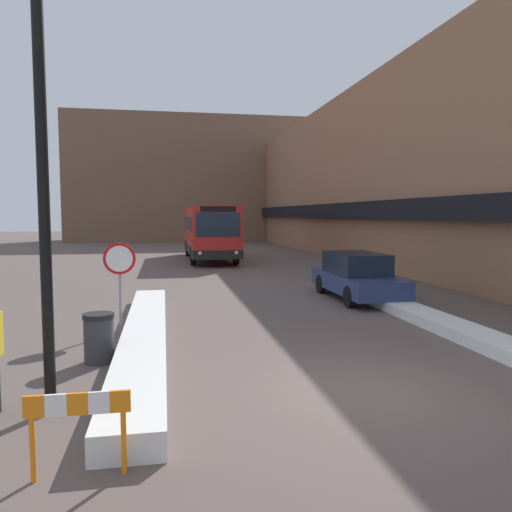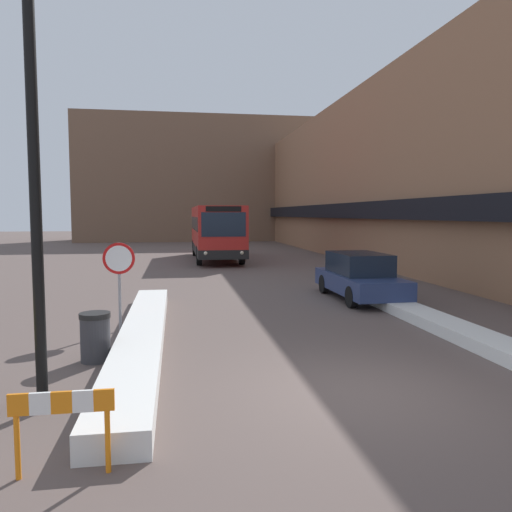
{
  "view_description": "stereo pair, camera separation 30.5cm",
  "coord_description": "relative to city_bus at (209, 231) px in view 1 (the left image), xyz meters",
  "views": [
    {
      "loc": [
        -3.15,
        -7.3,
        2.84
      ],
      "look_at": [
        -0.71,
        5.92,
        1.71
      ],
      "focal_mm": 35.0,
      "sensor_mm": 36.0,
      "label": 1
    },
    {
      "loc": [
        -2.85,
        -7.35,
        2.84
      ],
      "look_at": [
        -0.71,
        5.92,
        1.71
      ],
      "focal_mm": 35.0,
      "sensor_mm": 36.0,
      "label": 2
    }
  ],
  "objects": [
    {
      "name": "street_lamp",
      "position": [
        -4.17,
        -23.57,
        2.74
      ],
      "size": [
        1.46,
        0.36,
        7.45
      ],
      "color": "black",
      "rests_on": "ground_plane"
    },
    {
      "name": "trash_bin",
      "position": [
        -4.04,
        -21.21,
        -1.31
      ],
      "size": [
        0.59,
        0.59,
        0.95
      ],
      "color": "#38383D",
      "rests_on": "ground_plane"
    },
    {
      "name": "parked_car_front",
      "position": [
        3.57,
        -15.25,
        -1.02
      ],
      "size": [
        1.8,
        4.59,
        1.55
      ],
      "color": "navy",
      "rests_on": "ground_plane"
    },
    {
      "name": "city_bus",
      "position": [
        0.0,
        0.0,
        0.0
      ],
      "size": [
        2.69,
        10.27,
        3.3
      ],
      "color": "red",
      "rests_on": "ground_plane"
    },
    {
      "name": "snow_bank_left",
      "position": [
        -3.23,
        -19.99,
        -1.6
      ],
      "size": [
        0.9,
        10.82,
        0.38
      ],
      "color": "silver",
      "rests_on": "ground_plane"
    },
    {
      "name": "snow_bank_right",
      "position": [
        3.97,
        -18.03,
        -1.65
      ],
      "size": [
        0.9,
        12.0,
        0.28
      ],
      "color": "silver",
      "rests_on": "ground_plane"
    },
    {
      "name": "construction_barricade",
      "position": [
        -3.72,
        -25.55,
        -1.12
      ],
      "size": [
        1.1,
        0.06,
        0.94
      ],
      "color": "orange",
      "rests_on": "ground_plane"
    },
    {
      "name": "stop_sign",
      "position": [
        -3.84,
        -18.7,
        -0.23
      ],
      "size": [
        0.76,
        0.08,
        2.16
      ],
      "color": "gray",
      "rests_on": "ground_plane"
    },
    {
      "name": "building_row_right",
      "position": [
        10.34,
        0.32,
        3.26
      ],
      "size": [
        5.5,
        60.0,
        10.13
      ],
      "color": "#996B4C",
      "rests_on": "ground_plane"
    },
    {
      "name": "ground_plane",
      "position": [
        0.37,
        -23.68,
        -1.79
      ],
      "size": [
        160.0,
        160.0,
        0.0
      ],
      "primitive_type": "plane",
      "color": "brown"
    },
    {
      "name": "building_backdrop_far",
      "position": [
        0.37,
        24.47,
        4.74
      ],
      "size": [
        26.0,
        8.0,
        13.06
      ],
      "color": "brown",
      "rests_on": "ground_plane"
    }
  ]
}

